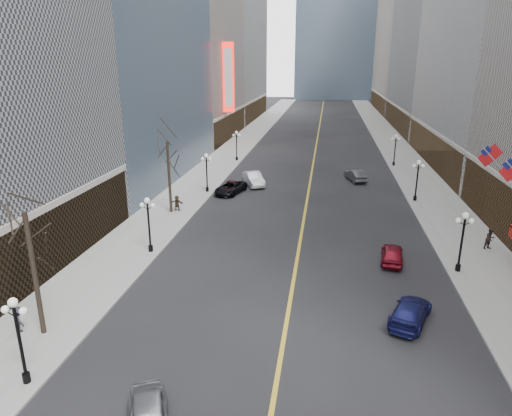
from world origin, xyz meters
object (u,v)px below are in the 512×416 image
(streetlamp_west_3, at_px, (237,143))
(car_sb_far, at_px, (356,175))
(streetlamp_east_1, at_px, (463,236))
(car_sb_near, at_px, (410,312))
(streetlamp_west_0, at_px, (18,332))
(car_nb_far, at_px, (231,188))
(streetlamp_east_2, at_px, (417,176))
(streetlamp_east_3, at_px, (395,147))
(streetlamp_west_1, at_px, (148,219))
(car_sb_mid, at_px, (392,254))
(car_nb_mid, at_px, (254,179))
(streetlamp_west_2, at_px, (207,169))

(streetlamp_west_3, bearing_deg, car_sb_far, -28.87)
(streetlamp_east_1, bearing_deg, car_sb_near, -121.58)
(streetlamp_west_0, bearing_deg, car_sb_far, 67.44)
(streetlamp_west_0, distance_m, car_nb_far, 34.22)
(car_sb_near, bearing_deg, car_nb_far, -35.74)
(streetlamp_east_2, relative_size, streetlamp_west_3, 1.00)
(streetlamp_west_0, bearing_deg, car_nb_far, 85.30)
(streetlamp_east_3, relative_size, streetlamp_west_1, 1.00)
(streetlamp_east_2, distance_m, car_sb_mid, 17.55)
(streetlamp_east_3, relative_size, car_nb_mid, 0.90)
(car_nb_mid, xyz_separation_m, car_sb_far, (12.69, 4.15, -0.09))
(car_nb_mid, xyz_separation_m, car_sb_near, (14.15, -29.59, -0.16))
(car_nb_mid, relative_size, car_nb_far, 1.00)
(streetlamp_west_2, bearing_deg, streetlamp_east_3, 37.33)
(streetlamp_east_1, bearing_deg, car_nb_far, 139.07)
(streetlamp_west_2, bearing_deg, car_nb_mid, 40.41)
(streetlamp_west_3, distance_m, car_nb_far, 18.31)
(streetlamp_east_3, relative_size, car_sb_mid, 1.12)
(car_nb_far, bearing_deg, car_sb_far, 44.19)
(streetlamp_east_2, bearing_deg, car_sb_mid, -105.14)
(streetlamp_west_2, bearing_deg, streetlamp_west_0, -90.00)
(streetlamp_west_1, bearing_deg, streetlamp_west_0, -90.00)
(streetlamp_east_2, xyz_separation_m, streetlamp_east_3, (0.00, 18.00, 0.00))
(streetlamp_east_3, height_order, streetlamp_west_1, same)
(streetlamp_east_1, height_order, car_sb_mid, streetlamp_east_1)
(streetlamp_west_3, bearing_deg, car_nb_far, -81.14)
(streetlamp_east_1, xyz_separation_m, car_nb_far, (-20.80, 18.04, -2.20))
(car_sb_mid, bearing_deg, streetlamp_east_1, 172.37)
(car_sb_mid, bearing_deg, car_nb_mid, -48.83)
(streetlamp_west_3, xyz_separation_m, car_nb_mid, (4.88, -13.84, -2.08))
(streetlamp_east_2, height_order, streetlamp_west_1, same)
(streetlamp_west_0, relative_size, car_nb_mid, 0.90)
(car_nb_mid, bearing_deg, car_nb_far, -140.81)
(streetlamp_west_2, xyz_separation_m, streetlamp_west_3, (0.00, 18.00, 0.00))
(streetlamp_east_2, height_order, streetlamp_west_2, same)
(streetlamp_east_2, distance_m, streetlamp_west_3, 29.68)
(streetlamp_east_1, distance_m, streetlamp_west_3, 43.05)
(streetlamp_east_1, xyz_separation_m, streetlamp_west_3, (-23.60, 36.00, 0.00))
(streetlamp_east_2, height_order, car_sb_mid, streetlamp_east_2)
(streetlamp_west_0, bearing_deg, streetlamp_west_1, 90.00)
(streetlamp_west_0, xyz_separation_m, car_sb_mid, (19.05, 17.20, -2.22))
(streetlamp_east_3, xyz_separation_m, car_sb_mid, (-4.55, -34.80, -2.22))
(streetlamp_west_1, height_order, car_nb_mid, streetlamp_west_1)
(streetlamp_west_2, height_order, car_sb_mid, streetlamp_west_2)
(streetlamp_west_0, xyz_separation_m, car_nb_far, (2.80, 34.04, -2.20))
(streetlamp_east_1, relative_size, streetlamp_west_2, 1.00)
(streetlamp_west_1, xyz_separation_m, streetlamp_west_2, (0.00, 18.00, 0.00))
(streetlamp_west_0, height_order, streetlamp_west_1, same)
(streetlamp_west_1, bearing_deg, car_sb_far, 56.26)
(streetlamp_west_2, xyz_separation_m, car_sb_near, (19.03, -25.43, -2.24))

